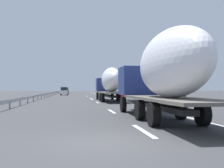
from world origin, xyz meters
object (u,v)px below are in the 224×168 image
(road_sign, at_px, (114,86))
(car_white_van, at_px, (64,91))
(car_black_suv, at_px, (66,91))
(truck_lead, at_px, (110,82))
(truck_trailing, at_px, (162,72))

(road_sign, bearing_deg, car_white_van, 32.93)
(car_black_suv, xyz_separation_m, road_sign, (-36.30, -10.34, 1.10))
(truck_lead, bearing_deg, car_white_van, 12.20)
(truck_trailing, bearing_deg, road_sign, -4.81)
(road_sign, bearing_deg, truck_lead, 169.42)
(car_white_van, bearing_deg, truck_trailing, -172.44)
(car_white_van, bearing_deg, road_sign, -147.07)
(truck_lead, relative_size, truck_trailing, 1.06)
(truck_lead, bearing_deg, road_sign, -10.58)
(car_white_van, distance_m, road_sign, 18.50)
(truck_lead, distance_m, truck_trailing, 20.21)
(truck_trailing, xyz_separation_m, road_sign, (36.81, -3.10, -0.44))
(truck_lead, bearing_deg, car_black_suv, 7.79)
(truck_trailing, height_order, car_black_suv, truck_trailing)
(truck_trailing, bearing_deg, truck_lead, -0.00)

